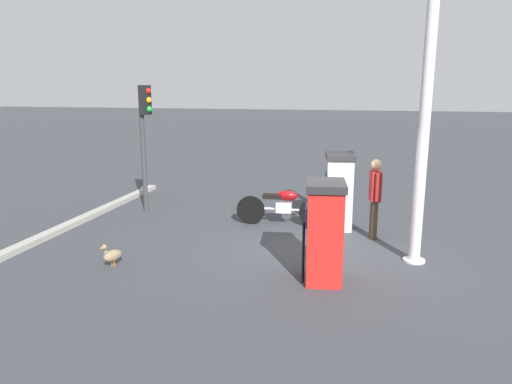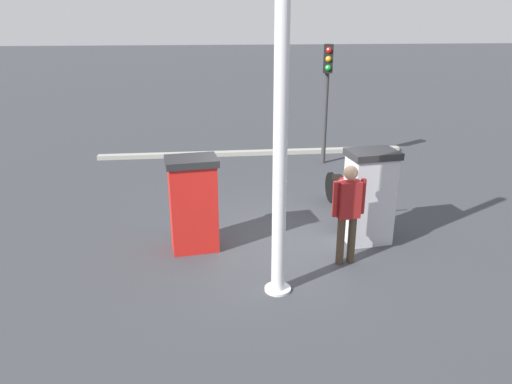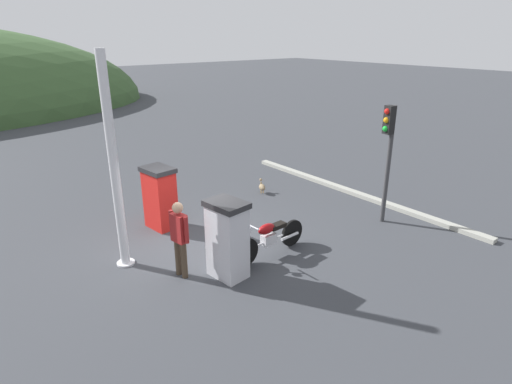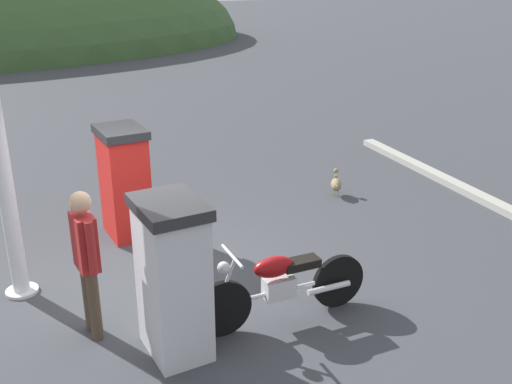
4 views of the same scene
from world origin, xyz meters
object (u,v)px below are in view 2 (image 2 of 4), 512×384
Objects in this scene: roadside_traffic_light at (327,83)px; canopy_support_pole at (280,146)px; fuel_pump_far at (193,204)px; fuel_pump_near at (369,196)px; motorcycle_near_pump at (343,193)px; attendant_person at (348,208)px; wandering_duck at (185,173)px.

canopy_support_pole is at bearing 161.43° from roadside_traffic_light.
fuel_pump_near is at bearing -90.00° from fuel_pump_far.
fuel_pump_near is 1.32m from motorcycle_near_pump.
attendant_person is 0.37× the size of canopy_support_pole.
fuel_pump_far is 6.13m from roadside_traffic_light.
fuel_pump_near is at bearing -174.36° from motorcycle_near_pump.
fuel_pump_far is at bearing 90.00° from fuel_pump_near.
roadside_traffic_light is (3.64, -0.44, 1.74)m from motorcycle_near_pump.
motorcycle_near_pump is 4.68× the size of wandering_duck.
roadside_traffic_light reaches higher than wandering_duck.
motorcycle_near_pump is at bearing -13.34° from attendant_person.
canopy_support_pole is (-1.55, -1.27, 1.40)m from fuel_pump_far.
fuel_pump_far is (0.00, 3.12, -0.02)m from fuel_pump_near.
motorcycle_near_pump is 4.06m from roadside_traffic_light.
fuel_pump_far is 0.52× the size of roadside_traffic_light.
roadside_traffic_light reaches higher than fuel_pump_near.
roadside_traffic_light is (4.89, -3.44, 1.36)m from fuel_pump_far.
motorcycle_near_pump is at bearing 173.13° from roadside_traffic_light.
attendant_person is 3.72× the size of wandering_duck.
roadside_traffic_light is (4.89, -0.31, 1.34)m from fuel_pump_near.
fuel_pump_near is 3.12m from fuel_pump_far.
fuel_pump_far is 3.79m from wandering_duck.
fuel_pump_near reaches higher than attendant_person.
fuel_pump_far is 2.64m from attendant_person.
attendant_person is 5.88m from roadside_traffic_light.
fuel_pump_near is 0.54× the size of roadside_traffic_light.
attendant_person is 0.53× the size of roadside_traffic_light.
roadside_traffic_light reaches higher than fuel_pump_far.
roadside_traffic_light is 0.69× the size of canopy_support_pole.
attendant_person is at bearing -58.56° from canopy_support_pole.
motorcycle_near_pump is at bearing -126.73° from wandering_duck.
wandering_duck is (3.73, 3.44, -0.65)m from fuel_pump_near.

